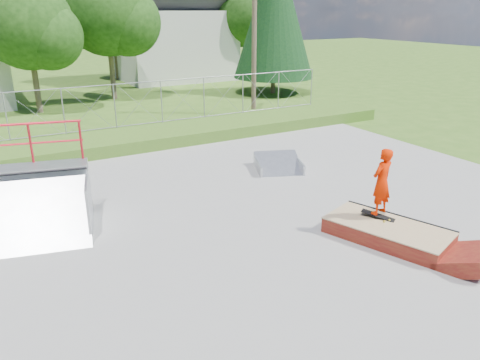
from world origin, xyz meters
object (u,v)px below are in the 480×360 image
object	(u,v)px
quarter_pipe	(30,187)
skater	(381,185)
flat_bank_ramp	(279,164)
grind_box	(387,233)

from	to	relation	value
quarter_pipe	skater	distance (m)	8.15
quarter_pipe	flat_bank_ramp	xyz separation A→B (m)	(7.73, 1.17, -1.04)
quarter_pipe	skater	world-z (taller)	quarter_pipe
grind_box	quarter_pipe	xyz separation A→B (m)	(-7.08, 4.29, 1.06)
grind_box	quarter_pipe	size ratio (longest dim) A/B	1.21
flat_bank_ramp	skater	bearing A→B (deg)	-73.85
flat_bank_ramp	skater	xyz separation A→B (m)	(-0.56, -5.05, 1.03)
grind_box	quarter_pipe	distance (m)	8.35
grind_box	flat_bank_ramp	size ratio (longest dim) A/B	1.96
grind_box	skater	size ratio (longest dim) A/B	1.91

